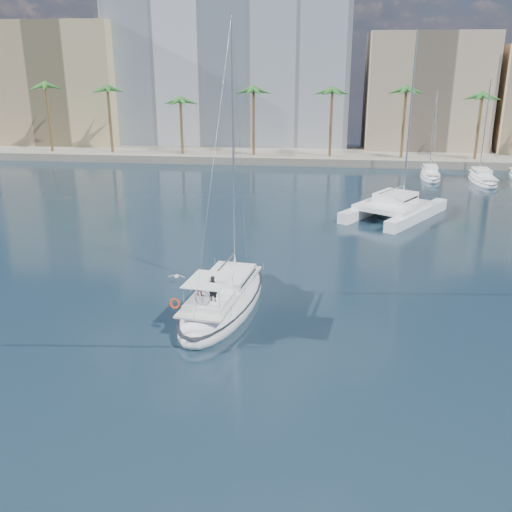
# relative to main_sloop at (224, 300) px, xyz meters

# --- Properties ---
(ground) EXTENTS (160.00, 160.00, 0.00)m
(ground) POSITION_rel_main_sloop_xyz_m (0.90, 0.09, -0.56)
(ground) COLOR black
(ground) RESTS_ON ground
(quay) EXTENTS (120.00, 14.00, 1.20)m
(quay) POSITION_rel_main_sloop_xyz_m (0.90, 61.09, 0.04)
(quay) COLOR gray
(quay) RESTS_ON ground
(building_modern) EXTENTS (42.00, 16.00, 28.00)m
(building_modern) POSITION_rel_main_sloop_xyz_m (-11.10, 73.09, 13.44)
(building_modern) COLOR silver
(building_modern) RESTS_ON ground
(building_tan_left) EXTENTS (22.00, 14.00, 22.00)m
(building_tan_left) POSITION_rel_main_sloop_xyz_m (-41.10, 69.09, 10.44)
(building_tan_left) COLOR tan
(building_tan_left) RESTS_ON ground
(building_beige) EXTENTS (20.00, 14.00, 20.00)m
(building_beige) POSITION_rel_main_sloop_xyz_m (22.90, 70.09, 9.44)
(building_beige) COLOR tan
(building_beige) RESTS_ON ground
(palm_left) EXTENTS (3.60, 3.60, 12.30)m
(palm_left) POSITION_rel_main_sloop_xyz_m (-33.10, 57.09, 9.72)
(palm_left) COLOR brown
(palm_left) RESTS_ON ground
(palm_centre) EXTENTS (3.60, 3.60, 12.30)m
(palm_centre) POSITION_rel_main_sloop_xyz_m (0.90, 57.09, 9.72)
(palm_centre) COLOR brown
(palm_centre) RESTS_ON ground
(main_sloop) EXTENTS (5.74, 13.21, 18.97)m
(main_sloop) POSITION_rel_main_sloop_xyz_m (0.00, 0.00, 0.00)
(main_sloop) COLOR white
(main_sloop) RESTS_ON ground
(catamaran) EXTENTS (11.96, 13.92, 18.18)m
(catamaran) POSITION_rel_main_sloop_xyz_m (13.56, 25.19, 0.60)
(catamaran) COLOR white
(catamaran) RESTS_ON ground
(seagull) EXTENTS (1.24, 0.53, 0.23)m
(seagull) POSITION_rel_main_sloop_xyz_m (-4.11, 3.87, 0.01)
(seagull) COLOR silver
(seagull) RESTS_ON ground
(moored_yacht_a) EXTENTS (3.37, 9.52, 11.90)m
(moored_yacht_a) POSITION_rel_main_sloop_xyz_m (20.90, 47.09, -0.56)
(moored_yacht_a) COLOR white
(moored_yacht_a) RESTS_ON ground
(moored_yacht_b) EXTENTS (3.32, 10.83, 13.72)m
(moored_yacht_b) POSITION_rel_main_sloop_xyz_m (27.40, 45.09, -0.56)
(moored_yacht_b) COLOR white
(moored_yacht_b) RESTS_ON ground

